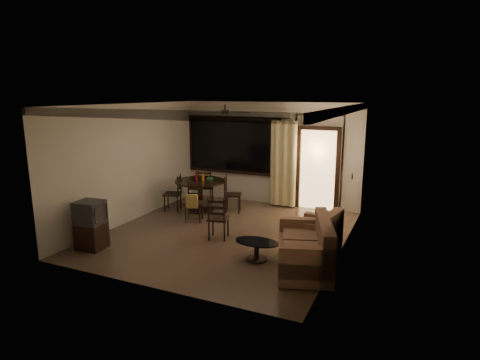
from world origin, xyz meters
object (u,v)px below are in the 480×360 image
at_px(dining_chair_north, 206,193).
at_px(coffee_table, 257,247).
at_px(dining_chair_east, 232,201).
at_px(sofa, 308,250).
at_px(dining_chair_south, 194,209).
at_px(dining_chair_west, 173,200).
at_px(side_chair, 218,226).
at_px(dining_table, 200,187).
at_px(armchair, 320,234).
at_px(tv_cabinet, 91,225).

relative_size(dining_chair_north, coffee_table, 1.14).
xyz_separation_m(dining_chair_east, sofa, (2.69, -2.60, 0.07)).
distance_m(dining_chair_south, dining_chair_north, 1.64).
bearing_deg(dining_chair_west, dining_chair_east, 91.46).
distance_m(dining_chair_east, side_chair, 2.00).
distance_m(dining_table, side_chair, 2.17).
bearing_deg(sofa, dining_chair_north, 122.40).
distance_m(dining_chair_west, sofa, 4.63).
height_order(dining_chair_west, dining_chair_north, same).
height_order(dining_chair_north, side_chair, dining_chair_north).
bearing_deg(armchair, side_chair, -164.86).
relative_size(dining_table, side_chair, 1.40).
bearing_deg(armchair, dining_table, 166.40).
height_order(tv_cabinet, coffee_table, tv_cabinet).
distance_m(dining_chair_north, coffee_table, 4.15).
relative_size(tv_cabinet, armchair, 1.09).
distance_m(armchair, coffee_table, 1.35).
xyz_separation_m(dining_chair_east, dining_chair_south, (-0.51, -1.08, 0.02)).
bearing_deg(dining_chair_north, dining_table, 90.10).
xyz_separation_m(dining_chair_north, coffee_table, (2.78, -3.08, -0.04)).
bearing_deg(armchair, dining_chair_south, 177.98).
xyz_separation_m(tv_cabinet, coffee_table, (3.20, 0.82, -0.25)).
bearing_deg(sofa, coffee_table, 162.35).
distance_m(dining_chair_north, side_chair, 2.88).
xyz_separation_m(dining_table, dining_chair_north, (-0.26, 0.74, -0.36)).
bearing_deg(coffee_table, dining_chair_west, 147.10).
bearing_deg(dining_chair_west, tv_cabinet, -19.33).
relative_size(dining_chair_south, tv_cabinet, 0.98).
distance_m(dining_table, dining_chair_south, 0.92).
xyz_separation_m(dining_chair_west, tv_cabinet, (-0.01, -2.88, 0.21)).
distance_m(dining_table, dining_chair_west, 0.81).
bearing_deg(sofa, tv_cabinet, 173.05).
bearing_deg(sofa, dining_table, 128.01).
relative_size(dining_chair_south, coffee_table, 1.14).
bearing_deg(dining_chair_south, dining_table, 89.91).
relative_size(dining_table, dining_chair_west, 1.37).
distance_m(dining_table, armchair, 3.75).
bearing_deg(tv_cabinet, dining_chair_south, 61.83).
bearing_deg(dining_chair_west, dining_chair_north, 138.84).
relative_size(dining_chair_west, side_chair, 1.02).
relative_size(coffee_table, side_chair, 0.90).
xyz_separation_m(dining_chair_east, dining_chair_north, (-1.05, 0.47, 0.00)).
relative_size(dining_table, coffee_table, 1.57).
relative_size(sofa, armchair, 2.07).
relative_size(tv_cabinet, coffee_table, 1.17).
height_order(sofa, coffee_table, sofa).
relative_size(dining_chair_north, side_chair, 1.02).
bearing_deg(dining_chair_west, dining_chair_south, 41.46).
relative_size(tv_cabinet, side_chair, 1.05).
distance_m(dining_chair_west, side_chair, 2.45).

